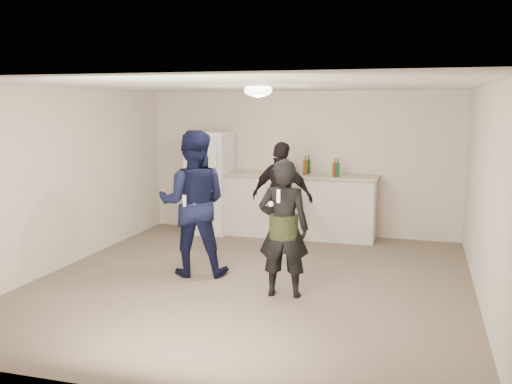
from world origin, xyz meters
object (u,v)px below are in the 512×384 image
(counter, at_px, (298,207))
(spectator, at_px, (282,197))
(fridge, at_px, (210,182))
(woman, at_px, (284,228))
(shaker, at_px, (284,169))
(man, at_px, (193,203))

(counter, relative_size, spectator, 1.52)
(fridge, distance_m, woman, 3.64)
(woman, xyz_separation_m, spectator, (-0.51, 2.00, 0.03))
(shaker, height_order, spectator, spectator)
(shaker, distance_m, woman, 3.11)
(counter, xyz_separation_m, spectator, (-0.03, -1.07, 0.33))
(woman, distance_m, spectator, 2.06)
(woman, bearing_deg, fridge, -61.46)
(shaker, xyz_separation_m, man, (-0.65, -2.48, -0.20))
(man, relative_size, spectator, 1.13)
(man, relative_size, woman, 1.18)
(spectator, bearing_deg, shaker, -66.65)
(fridge, bearing_deg, shaker, 0.46)
(fridge, distance_m, spectator, 1.86)
(counter, bearing_deg, fridge, -177.49)
(counter, distance_m, woman, 3.12)
(counter, bearing_deg, man, -109.33)
(fridge, xyz_separation_m, woman, (2.07, -2.99, -0.08))
(man, bearing_deg, woman, 144.59)
(woman, bearing_deg, counter, -87.28)
(man, distance_m, woman, 1.47)
(counter, bearing_deg, shaker, -166.07)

